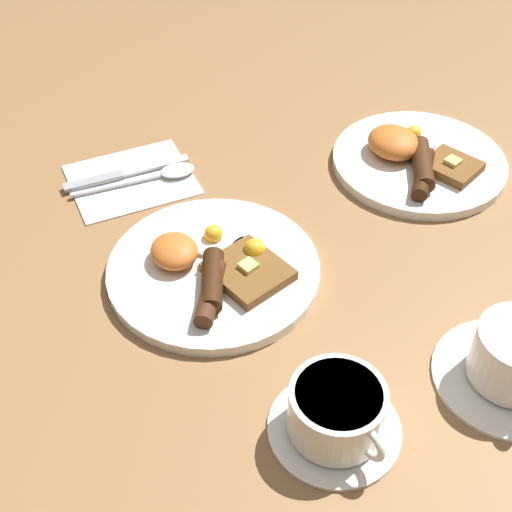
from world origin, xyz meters
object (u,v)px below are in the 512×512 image
Objects in this scene: teacup_near at (337,414)px; spoon at (165,173)px; breakfast_plate_far at (417,159)px; breakfast_plate_near at (214,268)px; knife at (121,174)px.

teacup_near reaches higher than spoon.
breakfast_plate_near is at bearing -75.73° from breakfast_plate_far.
breakfast_plate_far reaches higher than spoon.
spoon is (-0.13, -0.36, -0.01)m from breakfast_plate_far.
teacup_near is at bearing -43.06° from breakfast_plate_far.
teacup_near is 0.72× the size of knife.
knife is 0.07m from spoon.
teacup_near reaches higher than breakfast_plate_near.
teacup_near is at bearing -84.55° from spoon.
breakfast_plate_near reaches higher than knife.
knife is (-0.51, -0.08, -0.02)m from teacup_near.
teacup_near reaches higher than breakfast_plate_far.
breakfast_plate_near is 1.04× the size of breakfast_plate_far.
teacup_near is (0.36, -0.33, 0.02)m from breakfast_plate_far.
breakfast_plate_near is at bearing -77.89° from knife.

